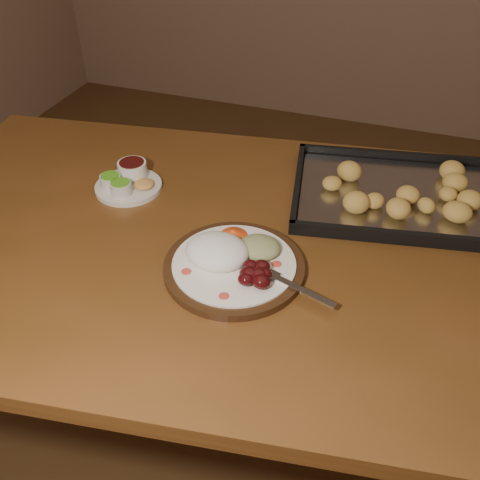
% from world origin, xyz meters
% --- Properties ---
extents(ground, '(4.00, 4.00, 0.00)m').
position_xyz_m(ground, '(0.00, 0.00, 0.00)').
color(ground, '#553A1D').
rests_on(ground, ground).
extents(dining_table, '(1.61, 1.10, 0.75)m').
position_xyz_m(dining_table, '(-0.16, -0.19, 0.65)').
color(dining_table, brown).
rests_on(dining_table, ground).
extents(dinner_plate, '(0.35, 0.27, 0.06)m').
position_xyz_m(dinner_plate, '(-0.12, -0.28, 0.77)').
color(dinner_plate, '#321D0E').
rests_on(dinner_plate, dining_table).
extents(condiment_saucer, '(0.16, 0.16, 0.05)m').
position_xyz_m(condiment_saucer, '(-0.45, -0.09, 0.77)').
color(condiment_saucer, silver).
rests_on(condiment_saucer, dining_table).
extents(baking_tray, '(0.52, 0.42, 0.05)m').
position_xyz_m(baking_tray, '(0.15, 0.07, 0.77)').
color(baking_tray, black).
rests_on(baking_tray, dining_table).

